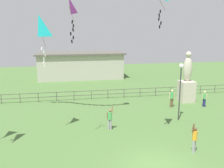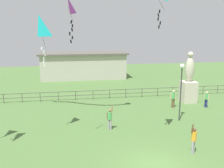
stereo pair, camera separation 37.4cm
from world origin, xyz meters
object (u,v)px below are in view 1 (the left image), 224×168
(person_1, at_px, (204,98))
(person_2, at_px, (172,97))
(statue_monument, at_px, (187,84))
(person_3, at_px, (195,138))
(kite_0, at_px, (39,29))
(person_0, at_px, (110,118))
(kite_1, at_px, (69,8))
(lamppost, at_px, (181,80))

(person_1, bearing_deg, person_2, 171.60)
(person_1, xyz_separation_m, person_2, (-3.08, 0.46, 0.09))
(statue_monument, xyz_separation_m, person_3, (-4.64, -10.26, -0.85))
(person_3, distance_m, kite_0, 11.67)
(person_0, distance_m, person_2, 7.95)
(person_1, relative_size, person_3, 0.82)
(person_0, xyz_separation_m, kite_0, (-4.56, -0.09, 6.30))
(kite_1, bearing_deg, lamppost, 20.40)
(person_3, xyz_separation_m, kite_1, (-6.99, 2.16, 7.42))
(person_0, relative_size, kite_0, 0.57)
(statue_monument, relative_size, person_3, 2.71)
(person_3, height_order, kite_0, kite_0)
(person_0, height_order, kite_1, kite_1)
(statue_monument, bearing_deg, person_3, -114.32)
(kite_1, bearing_deg, person_2, 34.84)
(lamppost, height_order, person_0, lamppost)
(statue_monument, height_order, kite_1, kite_1)
(lamppost, relative_size, person_2, 2.73)
(person_3, bearing_deg, kite_1, 162.81)
(kite_0, relative_size, kite_1, 1.29)
(statue_monument, distance_m, person_0, 10.71)
(lamppost, xyz_separation_m, person_3, (-1.51, -5.33, -2.39))
(person_2, xyz_separation_m, person_3, (-2.39, -8.70, -0.03))
(person_3, distance_m, kite_1, 10.43)
(person_1, xyz_separation_m, kite_0, (-14.32, -3.94, 6.34))
(statue_monument, distance_m, kite_0, 15.71)
(person_3, bearing_deg, person_0, 134.31)
(lamppost, xyz_separation_m, kite_1, (-8.51, -3.16, 5.03))
(lamppost, distance_m, kite_1, 10.38)
(statue_monument, relative_size, person_0, 2.75)
(statue_monument, height_order, lamppost, statue_monument)
(person_2, xyz_separation_m, kite_0, (-11.24, -4.40, 6.25))
(person_0, bearing_deg, person_3, -45.69)
(kite_0, distance_m, kite_1, 3.05)
(lamppost, height_order, person_3, lamppost)
(lamppost, bearing_deg, kite_1, -159.60)
(person_0, relative_size, kite_1, 0.73)
(kite_0, bearing_deg, person_0, 1.12)
(person_2, relative_size, kite_0, 0.52)
(person_0, relative_size, person_1, 1.20)
(lamppost, xyz_separation_m, person_0, (-5.80, -0.94, -2.40))
(person_0, xyz_separation_m, kite_1, (-2.71, -2.23, 7.44))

